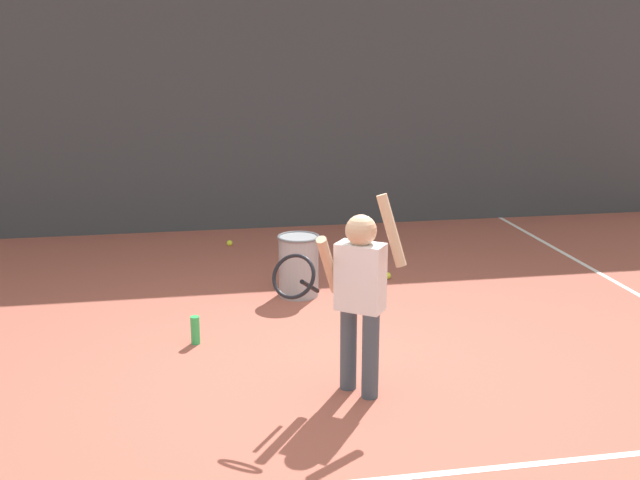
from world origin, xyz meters
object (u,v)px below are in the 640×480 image
at_px(tennis_player, 357,289).
at_px(ball_hopper, 299,265).
at_px(tennis_ball_2, 388,276).
at_px(tennis_ball_0, 397,249).
at_px(water_bottle, 195,330).
at_px(tennis_ball_3, 230,243).

bearing_deg(tennis_player, ball_hopper, 127.71).
xyz_separation_m(tennis_player, tennis_ball_2, (0.84, 2.34, -0.69)).
height_order(tennis_ball_0, tennis_ball_2, same).
distance_m(ball_hopper, water_bottle, 1.38).
bearing_deg(tennis_ball_0, ball_hopper, -135.79).
relative_size(ball_hopper, tennis_ball_2, 8.52).
height_order(water_bottle, tennis_ball_0, water_bottle).
xyz_separation_m(ball_hopper, tennis_ball_2, (0.92, 0.32, -0.26)).
relative_size(tennis_player, tennis_ball_0, 20.46).
bearing_deg(tennis_ball_2, tennis_player, -109.83).
height_order(tennis_player, tennis_ball_0, tennis_player).
bearing_deg(water_bottle, tennis_ball_0, 45.05).
relative_size(tennis_ball_0, tennis_ball_3, 1.00).
distance_m(tennis_ball_0, tennis_ball_3, 1.88).
relative_size(water_bottle, tennis_ball_2, 3.33).
xyz_separation_m(tennis_ball_0, tennis_ball_3, (-1.79, 0.58, 0.00)).
distance_m(tennis_ball_2, tennis_ball_3, 2.08).
bearing_deg(ball_hopper, tennis_ball_0, 44.21).
bearing_deg(tennis_player, tennis_ball_3, 134.32).
height_order(ball_hopper, water_bottle, ball_hopper).
bearing_deg(tennis_ball_0, tennis_player, -110.12).
height_order(tennis_player, ball_hopper, tennis_player).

